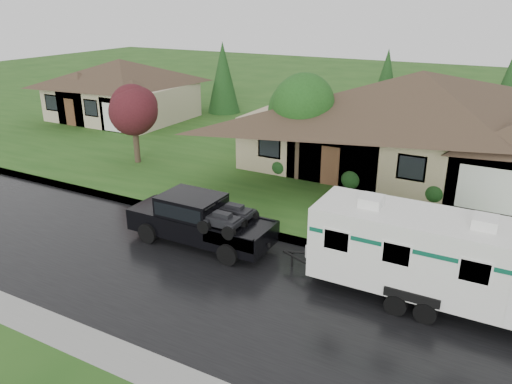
% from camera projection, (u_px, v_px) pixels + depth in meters
% --- Properties ---
extents(ground, '(140.00, 140.00, 0.00)m').
position_uv_depth(ground, '(274.00, 267.00, 18.67)').
color(ground, '#224D18').
rests_on(ground, ground).
extents(road, '(140.00, 8.00, 0.01)m').
position_uv_depth(road, '(247.00, 292.00, 17.03)').
color(road, black).
rests_on(road, ground).
extents(curb, '(140.00, 0.50, 0.15)m').
position_uv_depth(curb, '(298.00, 241.00, 20.49)').
color(curb, gray).
rests_on(curb, ground).
extents(lawn, '(140.00, 26.00, 0.15)m').
position_uv_depth(lawn, '(382.00, 160.00, 30.93)').
color(lawn, '#224D18').
rests_on(lawn, ground).
extents(house_main, '(19.44, 10.80, 6.90)m').
position_uv_depth(house_main, '(423.00, 111.00, 27.68)').
color(house_main, tan).
rests_on(house_main, lawn).
extents(house_far, '(10.80, 8.64, 5.80)m').
position_uv_depth(house_far, '(122.00, 84.00, 40.34)').
color(house_far, '#C3AD91').
rests_on(house_far, lawn).
extents(tree_left_green, '(3.38, 3.38, 5.59)m').
position_uv_depth(tree_left_green, '(299.00, 108.00, 26.13)').
color(tree_left_green, '#382B1E').
rests_on(tree_left_green, lawn).
extents(tree_red, '(2.81, 2.81, 4.65)m').
position_uv_depth(tree_red, '(133.00, 109.00, 29.14)').
color(tree_red, '#382B1E').
rests_on(tree_red, lawn).
extents(shrub_row, '(13.60, 1.00, 1.00)m').
position_uv_depth(shrub_row, '(392.00, 184.00, 25.16)').
color(shrub_row, '#143814').
rests_on(shrub_row, lawn).
extents(pickup_truck, '(6.06, 2.30, 2.02)m').
position_uv_depth(pickup_truck, '(198.00, 218.00, 20.18)').
color(pickup_truck, black).
rests_on(pickup_truck, ground).
extents(travel_trailer, '(7.47, 2.63, 3.35)m').
position_uv_depth(travel_trailer, '(423.00, 252.00, 15.98)').
color(travel_trailer, white).
rests_on(travel_trailer, ground).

